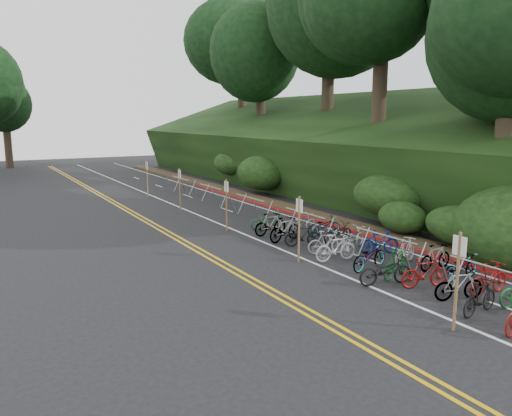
# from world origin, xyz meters

# --- Properties ---
(ground) EXTENTS (120.00, 120.00, 0.00)m
(ground) POSITION_xyz_m (0.00, 0.00, 0.00)
(ground) COLOR black
(ground) RESTS_ON ground
(road_markings) EXTENTS (7.47, 80.00, 0.01)m
(road_markings) POSITION_xyz_m (0.63, 10.10, 0.00)
(road_markings) COLOR gold
(road_markings) RESTS_ON ground
(red_curb) EXTENTS (0.25, 28.00, 0.10)m
(red_curb) POSITION_xyz_m (5.70, 12.00, 0.05)
(red_curb) COLOR maroon
(red_curb) RESTS_ON ground
(embankment) EXTENTS (14.30, 48.14, 9.11)m
(embankment) POSITION_xyz_m (12.96, 19.04, 2.57)
(embankment) COLOR black
(embankment) RESTS_ON ground
(tree_cluster) EXTENTS (32.68, 54.23, 18.80)m
(tree_cluster) POSITION_xyz_m (9.76, 22.04, 11.72)
(tree_cluster) COLOR #2D2319
(tree_cluster) RESTS_ON ground
(bike_rack_front) EXTENTS (1.14, 2.60, 1.17)m
(bike_rack_front) POSITION_xyz_m (2.80, -1.32, 0.84)
(bike_rack_front) COLOR #9B9DA3
(bike_rack_front) RESTS_ON ground
(bike_racks_rest) EXTENTS (1.14, 23.00, 1.17)m
(bike_racks_rest) POSITION_xyz_m (3.00, 13.00, 0.85)
(bike_racks_rest) COLOR #9B9DA3
(bike_racks_rest) RESTS_ON ground
(signpost_near) EXTENTS (0.08, 0.40, 2.57)m
(signpost_near) POSITION_xyz_m (0.51, -2.05, 1.47)
(signpost_near) COLOR brown
(signpost_near) RESTS_ON ground
(signposts_rest) EXTENTS (0.08, 18.40, 2.50)m
(signposts_rest) POSITION_xyz_m (0.60, 14.00, 1.43)
(signposts_rest) COLOR brown
(signposts_rest) RESTS_ON ground
(bike_front) EXTENTS (1.09, 1.97, 0.98)m
(bike_front) POSITION_xyz_m (1.54, 1.44, 0.49)
(bike_front) COLOR black
(bike_front) RESTS_ON ground
(bike_valet) EXTENTS (3.06, 15.07, 1.10)m
(bike_valet) POSITION_xyz_m (2.95, 3.38, 0.48)
(bike_valet) COLOR maroon
(bike_valet) RESTS_ON ground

